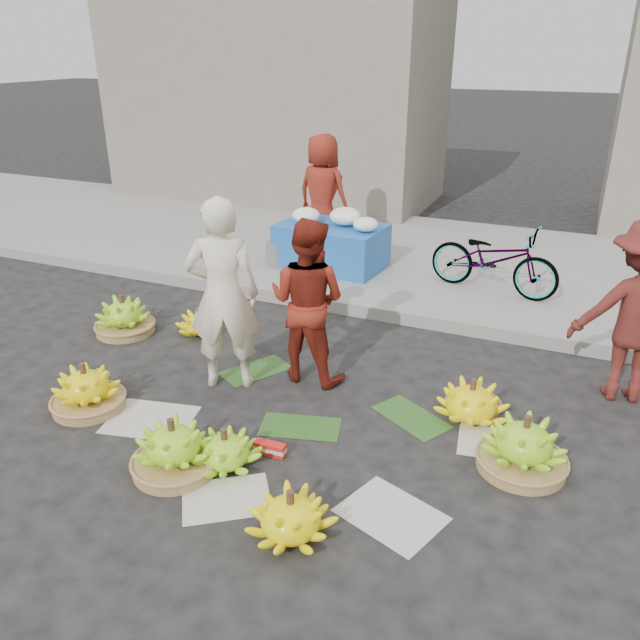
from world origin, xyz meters
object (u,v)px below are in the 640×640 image
at_px(flower_table, 332,243).
at_px(bicycle, 494,259).
at_px(vendor_cream, 223,295).
at_px(banana_bunch_0, 86,389).
at_px(banana_bunch_4, 524,446).

distance_m(flower_table, bicycle, 2.13).
relative_size(flower_table, bicycle, 0.92).
xyz_separation_m(flower_table, bicycle, (2.12, -0.08, 0.08)).
relative_size(vendor_cream, flower_table, 1.22).
relative_size(vendor_cream, bicycle, 1.12).
height_order(banana_bunch_0, bicycle, bicycle).
distance_m(banana_bunch_4, bicycle, 3.35).
distance_m(vendor_cream, flower_table, 3.13).
xyz_separation_m(vendor_cream, bicycle, (1.88, 3.01, -0.34)).
relative_size(banana_bunch_0, vendor_cream, 0.37).
bearing_deg(flower_table, banana_bunch_0, -93.98).
xyz_separation_m(banana_bunch_0, vendor_cream, (0.89, 0.85, 0.69)).
distance_m(banana_bunch_0, vendor_cream, 1.41).
bearing_deg(vendor_cream, banana_bunch_0, 19.57).
height_order(vendor_cream, flower_table, vendor_cream).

